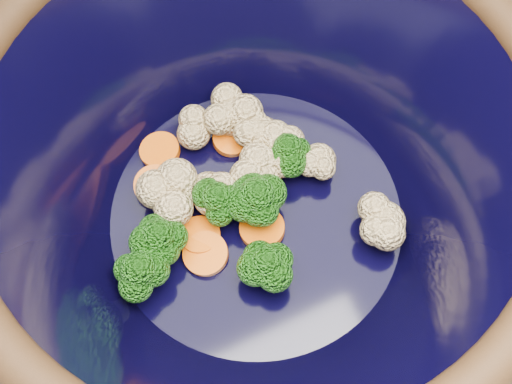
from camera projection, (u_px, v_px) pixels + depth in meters
The scene contains 2 objects.
mixing_bowl at pixel (256, 181), 0.47m from camera, with size 0.39×0.39×0.17m.
vegetable_pile at pixel (237, 195), 0.51m from camera, with size 0.21×0.16×0.05m.
Camera 1 is at (-0.06, -0.14, 1.42)m, focal length 50.00 mm.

